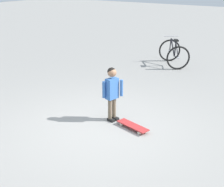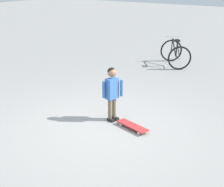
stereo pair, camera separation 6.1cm
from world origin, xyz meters
TOP-DOWN VIEW (x-y plane):
  - ground_plane at (0.00, 0.00)m, footprint 50.00×50.00m
  - child_person at (-0.44, -0.04)m, footprint 0.33×0.28m
  - skateboard at (-0.33, 0.50)m, footprint 0.36×0.70m
  - bicycle_near at (-4.92, -0.75)m, footprint 1.28×1.22m

SIDE VIEW (x-z plane):
  - ground_plane at x=0.00m, z-range 0.00..0.00m
  - skateboard at x=-0.33m, z-range 0.02..0.10m
  - bicycle_near at x=-4.92m, z-range -0.04..0.80m
  - child_person at x=-0.44m, z-range 0.13..1.19m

